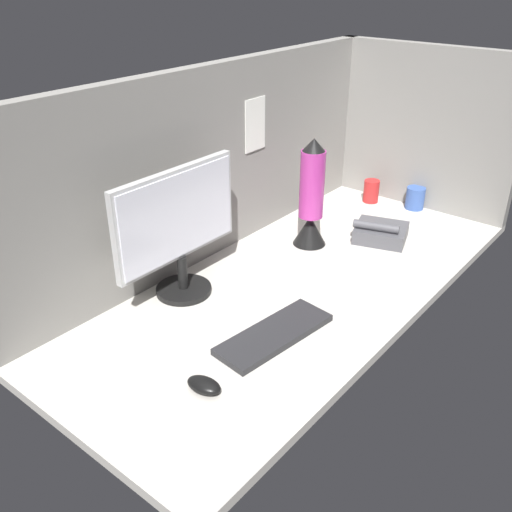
# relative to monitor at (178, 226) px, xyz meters

# --- Properties ---
(ground_plane) EXTENTS (1.80, 0.80, 0.03)m
(ground_plane) POSITION_rel_monitor_xyz_m (0.30, -0.25, -0.25)
(ground_plane) COLOR beige
(cubicle_wall_back) EXTENTS (1.80, 0.06, 0.67)m
(cubicle_wall_back) POSITION_rel_monitor_xyz_m (0.30, 0.12, 0.10)
(cubicle_wall_back) COLOR gray
(cubicle_wall_back) RESTS_ON ground_plane
(cubicle_wall_side) EXTENTS (0.05, 0.80, 0.67)m
(cubicle_wall_side) POSITION_rel_monitor_xyz_m (1.18, -0.25, 0.10)
(cubicle_wall_side) COLOR gray
(cubicle_wall_side) RESTS_ON ground_plane
(monitor) EXTENTS (0.48, 0.18, 0.42)m
(monitor) POSITION_rel_monitor_xyz_m (0.00, 0.00, 0.00)
(monitor) COLOR black
(monitor) RESTS_ON ground_plane
(keyboard) EXTENTS (0.38, 0.17, 0.02)m
(keyboard) POSITION_rel_monitor_xyz_m (-0.01, -0.39, -0.23)
(keyboard) COLOR #262628
(keyboard) RESTS_ON ground_plane
(mouse) EXTENTS (0.07, 0.10, 0.03)m
(mouse) POSITION_rel_monitor_xyz_m (-0.30, -0.39, -0.22)
(mouse) COLOR black
(mouse) RESTS_ON ground_plane
(mug_ceramic_blue) EXTENTS (0.11, 0.08, 0.10)m
(mug_ceramic_blue) POSITION_rel_monitor_xyz_m (1.12, -0.29, -0.19)
(mug_ceramic_blue) COLOR #38569E
(mug_ceramic_blue) RESTS_ON ground_plane
(mug_red_plastic) EXTENTS (0.07, 0.07, 0.10)m
(mug_red_plastic) POSITION_rel_monitor_xyz_m (1.07, -0.10, -0.19)
(mug_red_plastic) COLOR red
(mug_red_plastic) RESTS_ON ground_plane
(lava_lamp) EXTENTS (0.13, 0.13, 0.41)m
(lava_lamp) POSITION_rel_monitor_xyz_m (0.55, -0.12, -0.06)
(lava_lamp) COLOR black
(lava_lamp) RESTS_ON ground_plane
(desk_phone) EXTENTS (0.22, 0.23, 0.09)m
(desk_phone) POSITION_rel_monitor_xyz_m (0.75, -0.32, -0.20)
(desk_phone) COLOR #4C4C51
(desk_phone) RESTS_ON ground_plane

